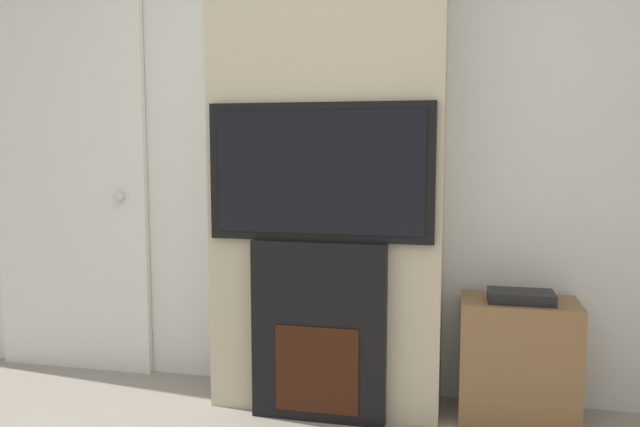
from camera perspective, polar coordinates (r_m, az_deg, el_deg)
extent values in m
cube|color=silver|center=(3.20, 1.56, 7.68)|extent=(6.00, 0.06, 2.70)
cube|color=#BCAD8E|center=(2.99, 0.77, 7.78)|extent=(1.09, 0.36, 2.70)
cube|color=black|center=(2.94, 0.00, -10.58)|extent=(0.62, 0.14, 0.84)
cube|color=#33160A|center=(2.93, -0.32, -14.13)|extent=(0.39, 0.01, 0.40)
cube|color=black|center=(2.82, 0.00, 3.79)|extent=(1.03, 0.06, 0.62)
cube|color=black|center=(2.78, -0.15, 3.76)|extent=(0.95, 0.01, 0.55)
cube|color=brown|center=(3.09, 17.64, -12.69)|extent=(0.52, 0.31, 0.57)
cube|color=black|center=(2.97, 17.89, -7.24)|extent=(0.29, 0.17, 0.05)
cube|color=silver|center=(3.76, -21.92, 2.17)|extent=(0.93, 0.04, 2.06)
sphere|color=silver|center=(3.55, -17.91, 1.44)|extent=(0.06, 0.06, 0.06)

